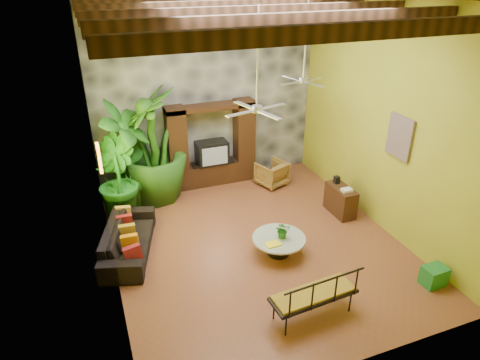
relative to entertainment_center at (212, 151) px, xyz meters
name	(u,v)px	position (x,y,z in m)	size (l,w,h in m)	color
ground	(256,242)	(0.00, -3.14, -0.97)	(7.00, 7.00, 0.00)	brown
back_wall	(206,92)	(0.00, 0.36, 1.53)	(6.00, 0.02, 5.00)	olive
left_wall	(98,159)	(-3.00, -3.14, 1.53)	(0.02, 7.00, 5.00)	olive
right_wall	(384,119)	(3.00, -3.14, 1.53)	(0.02, 7.00, 5.00)	olive
stone_accent_wall	(206,93)	(0.00, 0.30, 1.53)	(5.98, 0.10, 4.98)	#35383D
ceiling_beams	(260,12)	(0.00, -3.14, 3.81)	(5.95, 5.36, 0.22)	#381D11
entertainment_center	(212,151)	(0.00, 0.00, 0.00)	(2.40, 0.55, 2.30)	black
ceiling_fan_front	(257,98)	(-0.20, -3.54, 2.44)	(1.28, 1.28, 1.86)	silver
ceiling_fan_back	(304,71)	(1.60, -1.94, 2.44)	(1.28, 1.28, 1.86)	silver
wall_art_mask	(99,158)	(-2.96, -2.14, 1.13)	(0.06, 0.32, 0.55)	gold
wall_art_painting	(400,137)	(2.96, -3.74, 1.33)	(0.06, 0.70, 0.90)	#265F8D
sofa	(128,239)	(-2.65, -2.49, -0.64)	(2.26, 0.88, 0.66)	black
wicker_armchair	(272,173)	(1.50, -0.71, -0.63)	(0.72, 0.75, 0.68)	olive
tall_plant_a	(127,156)	(-2.28, -0.49, 0.40)	(1.44, 0.98, 2.73)	#226B1C
tall_plant_b	(116,180)	(-2.65, -1.01, 0.07)	(1.13, 0.91, 2.06)	#1A621A
tall_plant_c	(153,146)	(-1.62, -0.31, 0.50)	(1.64, 1.64, 2.93)	#245716
coffee_table	(279,243)	(0.30, -3.67, -0.71)	(1.12, 1.12, 0.40)	black
centerpiece_plant	(283,230)	(0.38, -3.69, -0.39)	(0.32, 0.28, 0.35)	#256A1C
yellow_tray	(273,244)	(0.08, -3.86, -0.55)	(0.30, 0.22, 0.03)	gold
iron_bench	(316,294)	(0.07, -5.59, -0.43)	(1.57, 0.66, 0.57)	black
side_console	(340,200)	(2.42, -2.71, -0.61)	(0.40, 0.89, 0.71)	#381911
green_bin	(434,276)	(2.65, -5.62, -0.77)	(0.44, 0.33, 0.39)	#207A30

